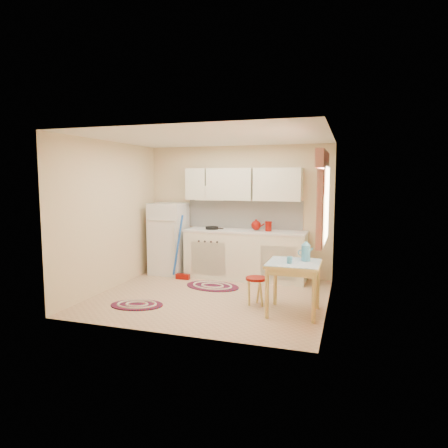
{
  "coord_description": "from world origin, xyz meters",
  "views": [
    {
      "loc": [
        2.08,
        -5.83,
        1.88
      ],
      "look_at": [
        0.14,
        0.25,
        1.15
      ],
      "focal_mm": 32.0,
      "sensor_mm": 36.0,
      "label": 1
    }
  ],
  "objects_px": {
    "fridge": "(169,239)",
    "table": "(293,288)",
    "base_cabinets": "(245,256)",
    "stool": "(256,291)"
  },
  "relations": [
    {
      "from": "table",
      "to": "stool",
      "type": "bearing_deg",
      "value": 161.11
    },
    {
      "from": "stool",
      "to": "table",
      "type": "bearing_deg",
      "value": -18.89
    },
    {
      "from": "fridge",
      "to": "table",
      "type": "height_order",
      "value": "fridge"
    },
    {
      "from": "base_cabinets",
      "to": "table",
      "type": "bearing_deg",
      "value": -55.97
    },
    {
      "from": "stool",
      "to": "base_cabinets",
      "type": "bearing_deg",
      "value": 110.72
    },
    {
      "from": "fridge",
      "to": "table",
      "type": "bearing_deg",
      "value": -31.29
    },
    {
      "from": "fridge",
      "to": "stool",
      "type": "relative_size",
      "value": 3.33
    },
    {
      "from": "table",
      "to": "fridge",
      "type": "bearing_deg",
      "value": 148.71
    },
    {
      "from": "table",
      "to": "stool",
      "type": "height_order",
      "value": "table"
    },
    {
      "from": "fridge",
      "to": "stool",
      "type": "distance_m",
      "value": 2.59
    }
  ]
}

